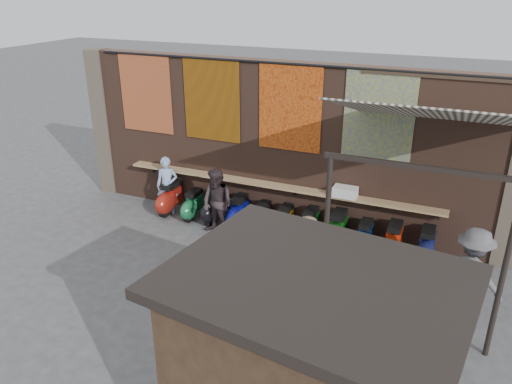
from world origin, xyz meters
TOP-DOWN VIEW (x-y plane):
  - ground at (0.00, 0.00)m, footprint 70.00×70.00m
  - brick_wall at (0.00, 2.70)m, footprint 10.00×0.40m
  - pier_left at (-5.20, 2.70)m, footprint 0.50×0.50m
  - eating_counter at (0.00, 2.33)m, footprint 8.00×0.32m
  - shelf_box at (1.75, 2.30)m, footprint 0.54×0.33m
  - tapestry_redgold at (-3.60, 2.48)m, footprint 1.50×0.02m
  - tapestry_sun at (-1.70, 2.48)m, footprint 1.50×0.02m
  - tapestry_orange at (0.30, 2.48)m, footprint 1.50×0.02m
  - tapestry_multi at (2.30, 2.48)m, footprint 1.50×0.02m
  - hang_rail at (0.00, 2.47)m, footprint 9.50×0.06m
  - scooter_stool_0 at (-2.78, 2.00)m, footprint 0.39×0.88m
  - scooter_stool_1 at (-2.06, 1.95)m, footprint 0.35×0.77m
  - scooter_stool_2 at (-1.48, 2.01)m, footprint 0.38×0.85m
  - scooter_stool_3 at (-0.80, 1.98)m, footprint 0.37×0.83m
  - scooter_stool_4 at (-0.18, 2.03)m, footprint 0.33×0.73m
  - scooter_stool_5 at (0.40, 2.02)m, footprint 0.34×0.75m
  - scooter_stool_6 at (1.03, 2.01)m, footprint 0.36×0.80m
  - scooter_stool_7 at (1.69, 2.01)m, footprint 0.38×0.85m
  - scooter_stool_8 at (2.33, 1.96)m, footprint 0.34×0.76m
  - scooter_stool_9 at (2.96, 1.95)m, footprint 0.38×0.84m
  - scooter_stool_10 at (3.65, 2.00)m, footprint 0.37×0.83m
  - diner_left at (-2.84, 2.00)m, footprint 0.65×0.53m
  - diner_right at (-1.06, 1.40)m, footprint 0.93×0.80m
  - shopper_navy at (3.27, -0.52)m, footprint 1.03×0.61m
  - shopper_grey at (4.51, 0.33)m, footprint 1.32×1.06m
  - shopper_tan at (1.57, 0.11)m, footprint 0.84×0.90m
  - stall_roof at (2.88, -3.96)m, footprint 3.24×2.66m
  - stall_sign at (3.02, -2.95)m, footprint 1.19×0.20m
  - stall_shelf at (3.02, -2.95)m, footprint 2.18×0.40m
  - awning_canvas at (3.50, 0.90)m, footprint 3.20×3.28m
  - awning_ledger at (3.50, 2.49)m, footprint 3.30×0.08m
  - awning_header at (3.50, -0.60)m, footprint 3.00×0.08m
  - awning_post_left at (2.10, -0.60)m, footprint 0.09×0.09m
  - awning_post_right at (4.90, -0.60)m, footprint 0.09×0.09m

SIDE VIEW (x-z plane):
  - ground at x=0.00m, z-range 0.00..0.00m
  - scooter_stool_4 at x=-0.18m, z-range 0.00..0.70m
  - scooter_stool_5 at x=0.40m, z-range 0.00..0.72m
  - scooter_stool_8 at x=2.33m, z-range 0.00..0.72m
  - scooter_stool_1 at x=-2.06m, z-range 0.00..0.73m
  - scooter_stool_6 at x=1.03m, z-range 0.00..0.76m
  - scooter_stool_3 at x=-0.80m, z-range 0.00..0.79m
  - scooter_stool_10 at x=3.65m, z-range 0.00..0.79m
  - scooter_stool_9 at x=2.96m, z-range 0.00..0.80m
  - scooter_stool_2 at x=-1.48m, z-range 0.00..0.81m
  - scooter_stool_7 at x=1.69m, z-range 0.00..0.81m
  - scooter_stool_0 at x=-2.78m, z-range 0.00..0.83m
  - diner_left at x=-2.84m, z-range 0.00..1.53m
  - shopper_tan at x=1.57m, z-range 0.00..1.55m
  - shopper_navy at x=3.27m, z-range 0.00..1.64m
  - diner_right at x=-1.06m, z-range 0.00..1.66m
  - shopper_grey at x=4.51m, z-range 0.00..1.79m
  - stall_shelf at x=3.02m, z-range 1.01..1.07m
  - eating_counter at x=0.00m, z-range 1.08..1.12m
  - shelf_box at x=1.75m, z-range 1.12..1.36m
  - awning_post_left at x=2.10m, z-range 0.00..3.10m
  - awning_post_right at x=4.90m, z-range 0.00..3.10m
  - brick_wall at x=0.00m, z-range 0.00..4.00m
  - pier_left at x=-5.20m, z-range 0.00..4.00m
  - stall_sign at x=3.02m, z-range 1.82..2.32m
  - stall_roof at x=2.88m, z-range 2.86..2.98m
  - tapestry_redgold at x=-3.60m, z-range 2.00..4.00m
  - tapestry_sun at x=-1.70m, z-range 2.00..4.00m
  - tapestry_orange at x=0.30m, z-range 2.00..4.00m
  - tapestry_multi at x=2.30m, z-range 2.00..4.00m
  - awning_header at x=3.50m, z-range 3.04..3.12m
  - awning_canvas at x=3.50m, z-range 3.07..4.03m
  - awning_ledger at x=3.50m, z-range 3.89..4.01m
  - hang_rail at x=0.00m, z-range 3.95..4.01m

